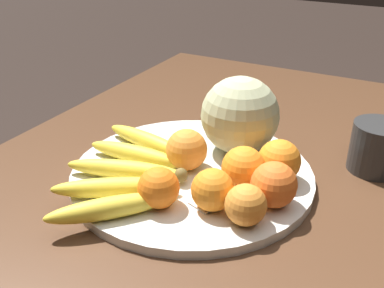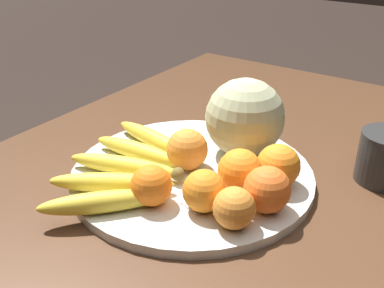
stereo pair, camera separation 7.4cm
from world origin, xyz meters
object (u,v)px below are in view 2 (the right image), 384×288
at_px(kitchen_table, 214,233).
at_px(fruit_bowl, 192,174).
at_px(banana_bunch, 127,167).
at_px(orange_mid_center, 187,149).
at_px(orange_front_right, 234,208).
at_px(orange_top_small, 278,166).
at_px(orange_side_extra, 267,189).
at_px(orange_back_left, 204,191).
at_px(produce_tag, 212,198).
at_px(orange_front_left, 240,171).
at_px(orange_back_right, 151,185).
at_px(melon, 245,118).

xyz_separation_m(kitchen_table, fruit_bowl, (-0.01, 0.04, 0.11)).
xyz_separation_m(kitchen_table, banana_bunch, (-0.08, 0.12, 0.14)).
bearing_deg(orange_mid_center, orange_front_right, -123.20).
bearing_deg(orange_top_small, orange_side_extra, -167.95).
height_order(orange_back_left, produce_tag, orange_back_left).
relative_size(fruit_bowl, orange_front_left, 5.89).
height_order(orange_front_right, orange_back_right, orange_back_right).
height_order(banana_bunch, orange_back_right, orange_back_right).
distance_m(orange_top_small, orange_side_extra, 0.07).
bearing_deg(fruit_bowl, produce_tag, -125.59).
height_order(banana_bunch, orange_front_right, orange_front_right).
bearing_deg(kitchen_table, orange_front_left, -106.76).
distance_m(banana_bunch, produce_tag, 0.15).
height_order(kitchen_table, orange_mid_center, orange_mid_center).
distance_m(kitchen_table, melon, 0.21).
bearing_deg(orange_top_small, fruit_bowl, 106.11).
relative_size(kitchen_table, orange_mid_center, 18.44).
xyz_separation_m(orange_front_left, orange_back_left, (-0.07, 0.02, -0.00)).
relative_size(kitchen_table, orange_front_right, 21.76).
xyz_separation_m(melon, orange_mid_center, (-0.10, 0.05, -0.03)).
bearing_deg(orange_back_right, melon, -9.67).
relative_size(orange_front_left, orange_back_right, 1.11).
distance_m(melon, orange_back_right, 0.22).
bearing_deg(orange_mid_center, banana_bunch, 139.18).
bearing_deg(orange_top_small, orange_front_right, 178.05).
height_order(orange_mid_center, orange_back_left, orange_mid_center).
height_order(melon, orange_side_extra, melon).
relative_size(orange_back_right, orange_top_small, 0.89).
xyz_separation_m(melon, orange_front_left, (-0.11, -0.05, -0.03)).
bearing_deg(orange_front_right, kitchen_table, 42.45).
distance_m(orange_back_right, produce_tag, 0.10).
relative_size(fruit_bowl, orange_side_extra, 5.89).
bearing_deg(orange_mid_center, orange_back_left, -133.60).
distance_m(melon, orange_side_extra, 0.18).
relative_size(melon, banana_bunch, 0.45).
relative_size(orange_front_right, orange_top_small, 0.85).
relative_size(fruit_bowl, melon, 2.93).
bearing_deg(kitchen_table, orange_side_extra, -109.72).
bearing_deg(kitchen_table, banana_bunch, 124.62).
distance_m(kitchen_table, orange_back_right, 0.20).
bearing_deg(banana_bunch, orange_front_right, 157.61).
height_order(orange_front_left, produce_tag, orange_front_left).
height_order(melon, orange_front_right, melon).
relative_size(melon, orange_back_right, 2.24).
bearing_deg(orange_side_extra, banana_bunch, 100.51).
distance_m(fruit_bowl, orange_front_left, 0.10).
bearing_deg(fruit_bowl, orange_side_extra, -101.71).
bearing_deg(melon, kitchen_table, 179.82).
xyz_separation_m(orange_back_left, produce_tag, (0.03, 0.00, -0.03)).
relative_size(orange_back_right, orange_side_extra, 0.90).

